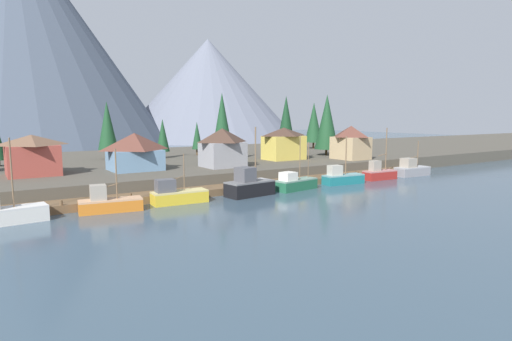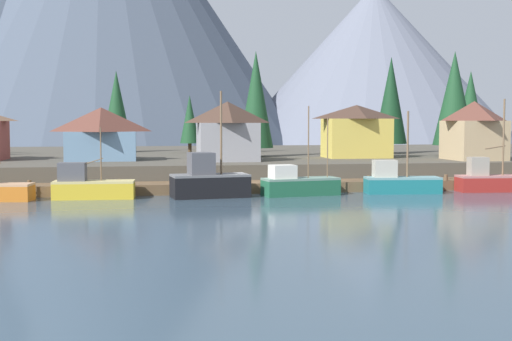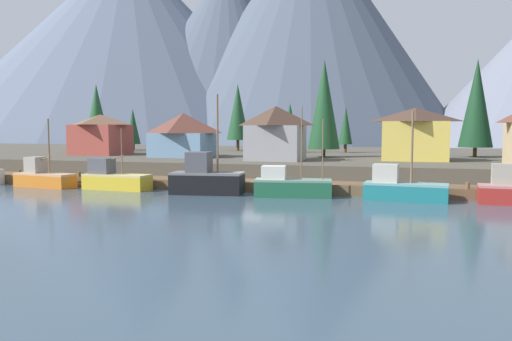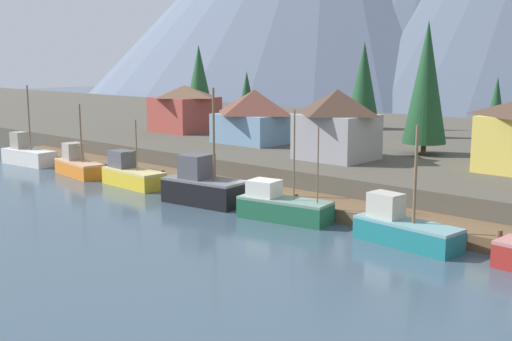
# 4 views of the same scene
# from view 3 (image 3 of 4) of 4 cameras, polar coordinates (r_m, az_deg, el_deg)

# --- Properties ---
(ground_plane) EXTENTS (400.00, 400.00, 1.00)m
(ground_plane) POSITION_cam_3_polar(r_m,az_deg,el_deg) (69.56, 4.23, -0.91)
(ground_plane) COLOR #384C5B
(dock) EXTENTS (80.00, 4.00, 1.60)m
(dock) POSITION_cam_3_polar(r_m,az_deg,el_deg) (52.07, 0.11, -1.69)
(dock) COLOR brown
(dock) RESTS_ON ground_plane
(shoreline_bank) EXTENTS (400.00, 56.00, 2.50)m
(shoreline_bank) POSITION_cam_3_polar(r_m,az_deg,el_deg) (81.16, 6.01, 1.13)
(shoreline_bank) COLOR #4C473D
(shoreline_bank) RESTS_ON ground_plane
(mountain_west_peak) EXTENTS (155.39, 155.39, 80.26)m
(mountain_west_peak) POSITION_cam_3_polar(r_m,az_deg,el_deg) (217.87, -14.12, 13.53)
(mountain_west_peak) COLOR slate
(mountain_west_peak) RESTS_ON ground_plane
(mountain_central_peak) EXTENTS (89.79, 89.79, 68.77)m
(mountain_central_peak) POSITION_cam_3_polar(r_m,az_deg,el_deg) (195.89, -3.35, 12.97)
(mountain_central_peak) COLOR #475160
(mountain_central_peak) RESTS_ON ground_plane
(mountain_east_peak) EXTENTS (112.84, 112.84, 84.61)m
(mountain_east_peak) POSITION_cam_3_polar(r_m,az_deg,el_deg) (192.49, 6.00, 15.49)
(mountain_east_peak) COLOR #475160
(mountain_east_peak) RESTS_ON ground_plane
(fishing_boat_orange) EXTENTS (7.36, 3.31, 7.40)m
(fishing_boat_orange) POSITION_cam_3_polar(r_m,az_deg,el_deg) (59.58, -22.91, -0.71)
(fishing_boat_orange) COLOR #CC6B1E
(fishing_boat_orange) RESTS_ON ground_plane
(fishing_boat_yellow) EXTENTS (7.23, 2.87, 6.37)m
(fishing_boat_yellow) POSITION_cam_3_polar(r_m,az_deg,el_deg) (54.73, -15.74, -0.90)
(fishing_boat_yellow) COLOR gold
(fishing_boat_yellow) RESTS_ON ground_plane
(fishing_boat_black) EXTENTS (7.27, 3.91, 9.64)m
(fishing_boat_black) POSITION_cam_3_polar(r_m,az_deg,el_deg) (49.38, -5.69, -0.95)
(fishing_boat_black) COLOR black
(fishing_boat_black) RESTS_ON ground_plane
(fishing_boat_green) EXTENTS (7.40, 3.57, 8.32)m
(fishing_boat_green) POSITION_cam_3_polar(r_m,az_deg,el_deg) (47.12, 3.88, -1.69)
(fishing_boat_green) COLOR #1E5B3D
(fishing_boat_green) RESTS_ON ground_plane
(fishing_boat_teal) EXTENTS (7.30, 3.07, 7.87)m
(fishing_boat_teal) POSITION_cam_3_polar(r_m,az_deg,el_deg) (46.39, 16.22, -1.95)
(fishing_boat_teal) COLOR #196B70
(fishing_boat_teal) RESTS_ON ground_plane
(house_yellow) EXTENTS (7.93, 5.52, 6.37)m
(house_yellow) POSITION_cam_3_polar(r_m,az_deg,el_deg) (63.87, 17.53, 4.00)
(house_yellow) COLOR gold
(house_yellow) RESTS_ON shoreline_bank
(house_red) EXTENTS (7.32, 7.22, 5.95)m
(house_red) POSITION_cam_3_polar(r_m,az_deg,el_deg) (78.68, -17.14, 3.95)
(house_red) COLOR #9E4238
(house_red) RESTS_ON shoreline_bank
(house_blue) EXTENTS (8.08, 7.03, 5.97)m
(house_blue) POSITION_cam_3_polar(r_m,az_deg,el_deg) (69.59, -8.22, 4.06)
(house_blue) COLOR #6689A8
(house_blue) RESTS_ON shoreline_bank
(house_grey) EXTENTS (6.81, 6.16, 6.59)m
(house_grey) POSITION_cam_3_polar(r_m,az_deg,el_deg) (61.42, 2.24, 4.31)
(house_grey) COLOR gray
(house_grey) RESTS_ON shoreline_bank
(conifer_near_left) EXTENTS (4.22, 4.22, 11.31)m
(conifer_near_left) POSITION_cam_3_polar(r_m,az_deg,el_deg) (89.20, -17.57, 6.12)
(conifer_near_left) COLOR #4C3823
(conifer_near_left) RESTS_ON shoreline_bank
(conifer_mid_left) EXTENTS (3.89, 3.89, 11.61)m
(conifer_mid_left) POSITION_cam_3_polar(r_m,az_deg,el_deg) (88.37, -2.07, 6.62)
(conifer_mid_left) COLOR #4C3823
(conifer_mid_left) RESTS_ON shoreline_bank
(conifer_back_left) EXTENTS (2.26, 2.26, 7.41)m
(conifer_back_left) POSITION_cam_3_polar(r_m,az_deg,el_deg) (82.59, 10.09, 5.02)
(conifer_back_left) COLOR #4C3823
(conifer_back_left) RESTS_ON shoreline_bank
(conifer_back_right) EXTENTS (4.44, 4.44, 13.17)m
(conifer_back_right) POSITION_cam_3_polar(r_m,az_deg,el_deg) (74.45, 23.67, 6.97)
(conifer_back_right) COLOR #4C3823
(conifer_back_right) RESTS_ON shoreline_bank
(conifer_centre) EXTENTS (4.31, 4.31, 13.09)m
(conifer_centre) POSITION_cam_3_polar(r_m,az_deg,el_deg) (68.84, 7.71, 7.42)
(conifer_centre) COLOR #4C3823
(conifer_centre) RESTS_ON shoreline_bank
(conifer_far_left) EXTENTS (2.65, 2.65, 7.43)m
(conifer_far_left) POSITION_cam_3_polar(r_m,az_deg,el_deg) (94.11, -13.74, 4.85)
(conifer_far_left) COLOR #4C3823
(conifer_far_left) RESTS_ON shoreline_bank
(conifer_far_right) EXTENTS (2.71, 2.71, 8.07)m
(conifer_far_right) POSITION_cam_3_polar(r_m,az_deg,el_deg) (82.02, 3.86, 5.33)
(conifer_far_right) COLOR #4C3823
(conifer_far_right) RESTS_ON shoreline_bank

